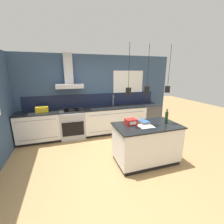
% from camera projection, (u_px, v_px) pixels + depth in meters
% --- Properties ---
extents(ground_plane, '(16.00, 16.00, 0.00)m').
position_uv_depth(ground_plane, '(112.00, 161.00, 3.57)').
color(ground_plane, tan).
rests_on(ground_plane, ground).
extents(wall_back, '(5.60, 2.35, 2.60)m').
position_uv_depth(wall_back, '(93.00, 93.00, 5.04)').
color(wall_back, '#354C6B').
rests_on(wall_back, ground_plane).
extents(counter_run_left, '(1.22, 0.64, 0.91)m').
position_uv_depth(counter_run_left, '(39.00, 127.00, 4.49)').
color(counter_run_left, black).
rests_on(counter_run_left, ground_plane).
extents(counter_run_sink, '(2.13, 0.64, 1.29)m').
position_uv_depth(counter_run_sink, '(115.00, 119.00, 5.20)').
color(counter_run_sink, black).
rests_on(counter_run_sink, ground_plane).
extents(oven_range, '(0.74, 0.66, 0.91)m').
position_uv_depth(oven_range, '(72.00, 124.00, 4.77)').
color(oven_range, '#B5B5BA').
rests_on(oven_range, ground_plane).
extents(dishwasher, '(0.60, 0.65, 0.91)m').
position_uv_depth(dishwasher, '(149.00, 116.00, 5.60)').
color(dishwasher, '#4C4C51').
rests_on(dishwasher, ground_plane).
extents(kitchen_island, '(1.46, 0.84, 0.91)m').
position_uv_depth(kitchen_island, '(146.00, 143.00, 3.46)').
color(kitchen_island, black).
rests_on(kitchen_island, ground_plane).
extents(bottle_on_island, '(0.07, 0.07, 0.34)m').
position_uv_depth(bottle_on_island, '(166.00, 117.00, 3.41)').
color(bottle_on_island, '#193319').
rests_on(bottle_on_island, kitchen_island).
extents(book_stack, '(0.22, 0.31, 0.06)m').
position_uv_depth(book_stack, '(143.00, 122.00, 3.45)').
color(book_stack, olive).
rests_on(book_stack, kitchen_island).
extents(red_supply_box, '(0.25, 0.20, 0.13)m').
position_uv_depth(red_supply_box, '(131.00, 122.00, 3.35)').
color(red_supply_box, red).
rests_on(red_supply_box, kitchen_island).
extents(paper_pile, '(0.32, 0.29, 0.01)m').
position_uv_depth(paper_pile, '(145.00, 126.00, 3.27)').
color(paper_pile, silver).
rests_on(paper_pile, kitchen_island).
extents(yellow_toolbox, '(0.34, 0.18, 0.19)m').
position_uv_depth(yellow_toolbox, '(42.00, 109.00, 4.39)').
color(yellow_toolbox, gold).
rests_on(yellow_toolbox, counter_run_left).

